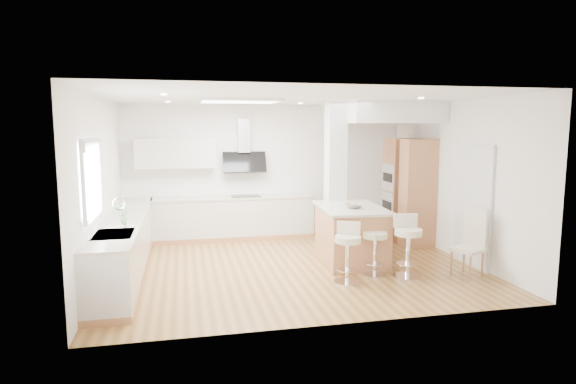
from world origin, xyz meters
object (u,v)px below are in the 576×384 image
object	(u,v)px
bar_stool_a	(348,249)
bar_stool_b	(374,244)
bar_stool_c	(408,243)
dining_chair	(471,240)
peninsula	(351,234)

from	to	relation	value
bar_stool_a	bar_stool_b	bearing A→B (deg)	48.95
bar_stool_c	dining_chair	world-z (taller)	dining_chair
peninsula	bar_stool_c	xyz separation A→B (m)	(0.56, -1.04, 0.06)
bar_stool_b	bar_stool_c	distance (m)	0.51
peninsula	dining_chair	bearing A→B (deg)	-32.63
bar_stool_b	dining_chair	bearing A→B (deg)	-17.11
bar_stool_a	bar_stool_c	xyz separation A→B (m)	(0.99, 0.06, 0.04)
bar_stool_b	bar_stool_c	bearing A→B (deg)	-28.01
peninsula	bar_stool_b	size ratio (longest dim) A/B	1.88
peninsula	bar_stool_a	distance (m)	1.18
bar_stool_a	bar_stool_b	world-z (taller)	bar_stool_a
peninsula	bar_stool_a	xyz separation A→B (m)	(-0.44, -1.09, 0.02)
bar_stool_a	dining_chair	size ratio (longest dim) A/B	0.85
bar_stool_c	bar_stool_b	bearing A→B (deg)	163.56
bar_stool_c	dining_chair	size ratio (longest dim) A/B	0.92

